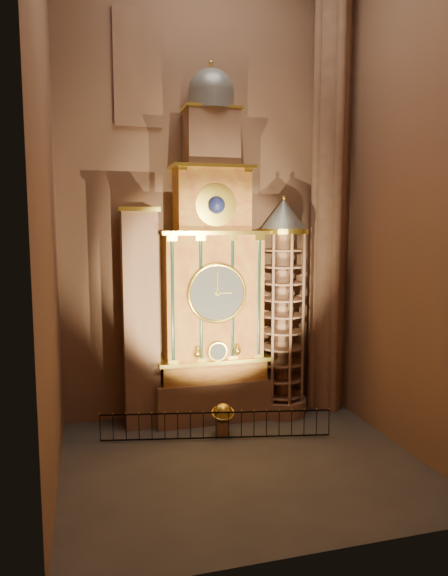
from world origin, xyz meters
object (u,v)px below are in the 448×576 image
object	(u,v)px
stair_turret	(282,310)
iron_railing	(216,426)
portrait_tower	(140,318)
astronomical_clock	(212,283)
celestial_globe	(223,416)

from	to	relation	value
stair_turret	iron_railing	world-z (taller)	stair_turret
portrait_tower	stair_turret	bearing A→B (deg)	-2.33
astronomical_clock	iron_railing	world-z (taller)	astronomical_clock
astronomical_clock	stair_turret	xyz separation A→B (m)	(3.50, -0.26, -1.41)
portrait_tower	celestial_globe	xyz separation A→B (m)	(3.36, -2.18, -4.27)
astronomical_clock	stair_turret	size ratio (longest dim) A/B	1.55
astronomical_clock	stair_turret	world-z (taller)	astronomical_clock
astronomical_clock	iron_railing	distance (m)	6.57
astronomical_clock	iron_railing	bearing A→B (deg)	-100.17
astronomical_clock	portrait_tower	size ratio (longest dim) A/B	1.64
celestial_globe	iron_railing	xyz separation A→B (m)	(-0.43, -0.44, -0.22)
portrait_tower	iron_railing	xyz separation A→B (m)	(2.93, -2.62, -4.49)
stair_turret	celestial_globe	size ratio (longest dim) A/B	7.35
celestial_globe	iron_railing	world-z (taller)	celestial_globe
celestial_globe	portrait_tower	bearing A→B (deg)	147.09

